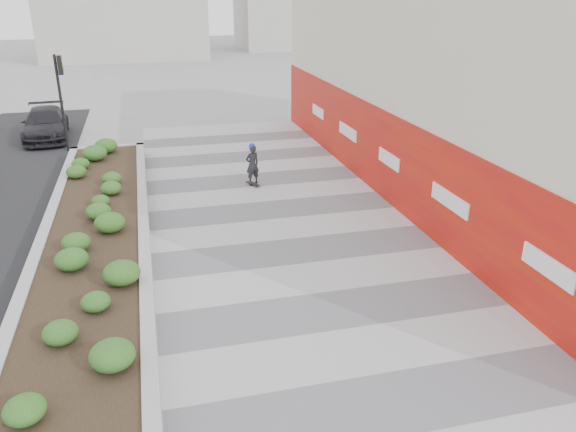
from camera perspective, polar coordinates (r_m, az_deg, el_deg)
name	(u,v)px	position (r m, az deg, el deg)	size (l,w,h in m)	color
ground	(365,356)	(11.64, 7.81, -13.92)	(160.00, 160.00, 0.00)	gray
walkway	(320,284)	(14.01, 3.27, -6.95)	(8.00, 36.00, 0.01)	#A8A8AD
building	(464,76)	(20.84, 17.43, 13.40)	(6.04, 24.08, 8.00)	beige
planter	(95,229)	(16.98, -19.00, -1.22)	(3.00, 18.00, 0.90)	#9E9EA0
traffic_signal_near	(61,89)	(26.67, -22.07, 11.89)	(0.33, 0.28, 4.20)	black
manhole_cover	(339,282)	(14.15, 5.21, -6.70)	(0.44, 0.44, 0.01)	#595654
skateboarder	(252,164)	(20.64, -3.64, 5.26)	(0.62, 0.74, 1.61)	beige
car_dark	(46,124)	(29.81, -23.40, 8.60)	(1.99, 4.90, 1.42)	black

